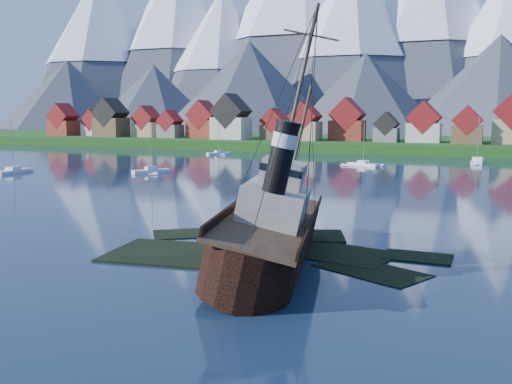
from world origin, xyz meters
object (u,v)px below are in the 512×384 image
at_px(sailboat_b, 151,172).
at_px(sailboat_a, 13,172).
at_px(sailboat_c, 363,165).
at_px(sailboat_e, 477,162).
at_px(sailboat_f, 219,154).
at_px(tugboat_wreck, 270,228).

bearing_deg(sailboat_b, sailboat_a, -121.81).
relative_size(sailboat_c, sailboat_e, 0.85).
relative_size(sailboat_c, sailboat_f, 1.01).
height_order(sailboat_c, sailboat_f, sailboat_c).
bearing_deg(sailboat_f, sailboat_c, 14.51).
distance_m(sailboat_b, sailboat_e, 83.77).
bearing_deg(tugboat_wreck, sailboat_e, 69.99).
distance_m(sailboat_c, sailboat_f, 54.08).
bearing_deg(sailboat_f, sailboat_b, -41.74).
height_order(sailboat_a, sailboat_f, sailboat_a).
bearing_deg(sailboat_e, sailboat_f, 179.45).
relative_size(sailboat_b, sailboat_c, 1.08).
bearing_deg(sailboat_c, tugboat_wreck, -148.54).
relative_size(sailboat_b, sailboat_f, 1.09).
distance_m(sailboat_b, sailboat_f, 55.98).
bearing_deg(sailboat_e, sailboat_a, -144.03).
bearing_deg(sailboat_c, sailboat_a, 149.01).
xyz_separation_m(sailboat_b, sailboat_f, (-11.05, 54.88, -0.03)).
relative_size(sailboat_a, sailboat_b, 0.99).
bearing_deg(sailboat_c, sailboat_e, -29.11).
distance_m(sailboat_c, sailboat_e, 31.92).
height_order(sailboat_a, sailboat_c, sailboat_a).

